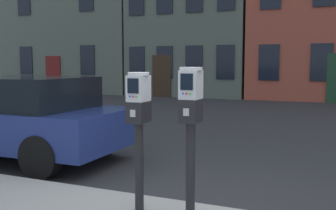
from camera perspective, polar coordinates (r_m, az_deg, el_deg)
The scene contains 3 objects.
parking_meter_near_kerb at distance 3.91m, azimuth -4.31°, elevation -1.67°, with size 0.22×0.25×1.42m.
parking_meter_twin_adjacent at distance 3.68m, azimuth 3.35°, elevation -1.56°, with size 0.22×0.25×1.47m.
parked_car_red_compact at distance 7.37m, azimuth -22.61°, elevation -1.42°, with size 4.44×1.88×1.42m.
Camera 1 is at (1.31, -3.69, 1.64)m, focal length 41.58 mm.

